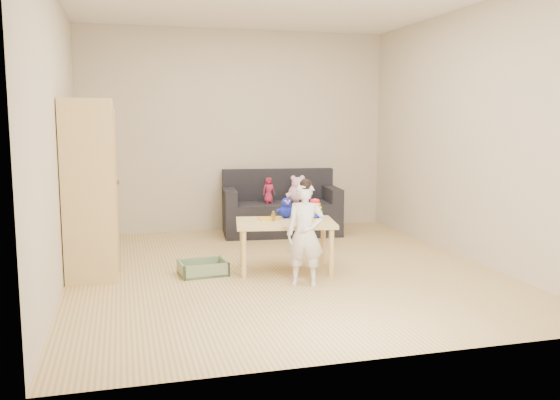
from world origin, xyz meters
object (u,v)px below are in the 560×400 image
object	(u,v)px
sofa	(281,218)
toddler	(305,235)
wardrobe	(91,188)
play_table	(285,246)

from	to	relation	value
sofa	toddler	world-z (taller)	toddler
wardrobe	play_table	xyz separation A→B (m)	(1.78, -0.42, -0.57)
wardrobe	play_table	world-z (taller)	wardrobe
play_table	toddler	xyz separation A→B (m)	(0.04, -0.52, 0.20)
play_table	toddler	size ratio (longest dim) A/B	1.04
toddler	play_table	bearing A→B (deg)	115.92
sofa	toddler	distance (m)	2.38
toddler	sofa	bearing A→B (deg)	101.80
wardrobe	toddler	xyz separation A→B (m)	(1.82, -0.94, -0.37)
toddler	wardrobe	bearing A→B (deg)	174.52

